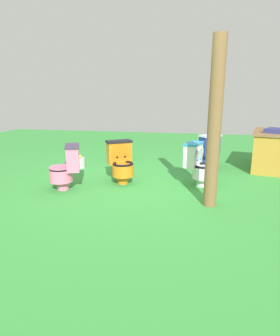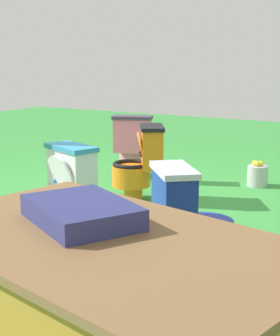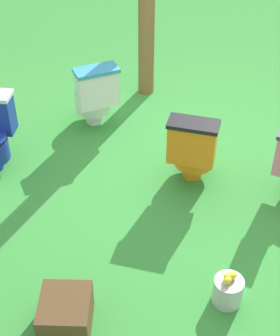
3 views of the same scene
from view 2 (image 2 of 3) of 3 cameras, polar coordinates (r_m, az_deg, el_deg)
The scene contains 7 objects.
ground at distance 5.03m, azimuth -3.50°, elevation -3.88°, with size 14.00×14.00×0.00m, color green.
toilet_orange at distance 5.07m, azimuth 0.07°, elevation 0.64°, with size 0.63×0.61×0.73m.
toilet_white at distance 3.98m, azimuth -8.63°, elevation -2.72°, with size 0.54×0.60×0.73m.
toilet_blue at distance 3.28m, azimuth 5.48°, elevation -5.92°, with size 0.63×0.63×0.73m.
toilet_pink at distance 5.99m, azimuth -0.65°, elevation 2.38°, with size 0.56×0.61×0.73m.
vendor_table at distance 1.99m, azimuth -3.61°, elevation -17.66°, with size 1.61×1.15×0.85m.
lemon_bucket at distance 5.81m, azimuth 12.56°, elevation -0.77°, with size 0.22×0.22×0.28m.
Camera 2 is at (-2.74, 3.98, 1.38)m, focal length 56.51 mm.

